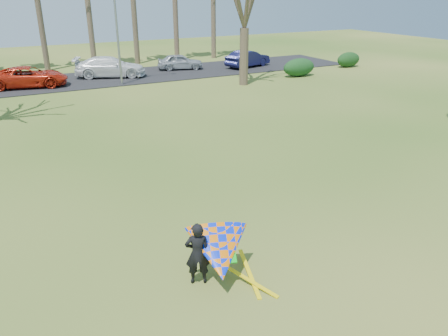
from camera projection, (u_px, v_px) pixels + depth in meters
name	position (u px, v px, depth m)	size (l,w,h in m)	color
ground	(255.00, 224.00, 13.16)	(100.00, 100.00, 0.00)	#1F5212
parking_strip	(86.00, 80.00, 33.62)	(46.00, 7.00, 0.06)	black
streetlight	(119.00, 21.00, 30.40)	(2.28, 0.18, 8.00)	gray
hedge_near	(299.00, 67.00, 34.92)	(2.85, 1.29, 1.43)	#143818
hedge_far	(348.00, 60.00, 39.07)	(2.37, 1.12, 1.32)	#123414
car_2	(29.00, 77.00, 30.85)	(2.39, 5.19, 1.44)	red
car_3	(110.00, 67.00, 34.36)	(2.20, 5.41, 1.57)	white
car_4	(180.00, 62.00, 37.63)	(1.54, 3.84, 1.31)	#9EA4AB
car_5	(248.00, 59.00, 38.79)	(1.53, 4.39, 1.45)	#161743
kite_flyer	(217.00, 252.00, 10.25)	(2.13, 2.39, 2.02)	black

